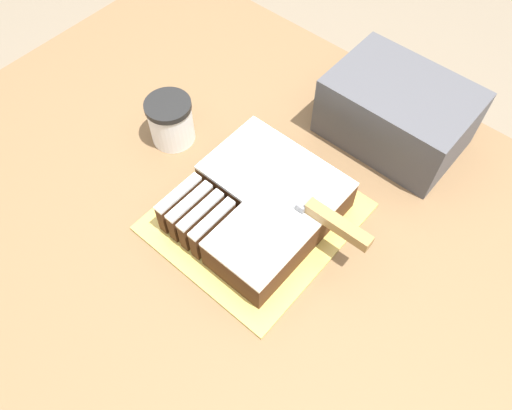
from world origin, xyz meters
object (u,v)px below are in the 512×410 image
Objects in this scene: cake_board at (256,217)px; knife at (317,211)px; cake at (261,204)px; coffee_cup at (171,121)px; storage_box at (397,113)px.

knife reaches higher than cake_board.
cake is at bearing 14.77° from knife.
knife reaches higher than coffee_cup.
knife is 0.36m from coffee_cup.
coffee_cup is 0.45m from storage_box.
storage_box is at bearing -86.26° from knife.
coffee_cup is (-0.26, 0.03, 0.01)m from cake.
cake is 1.00× the size of storage_box.
knife is 3.36× the size of coffee_cup.
cake is at bearing -6.60° from coffee_cup.
knife is at bearing -85.16° from storage_box.
cake is 2.77× the size of coffee_cup.
storage_box is at bearing 77.18° from cake.
knife is at bearing 18.44° from cake_board.
cake is (0.01, 0.01, 0.04)m from cake_board.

